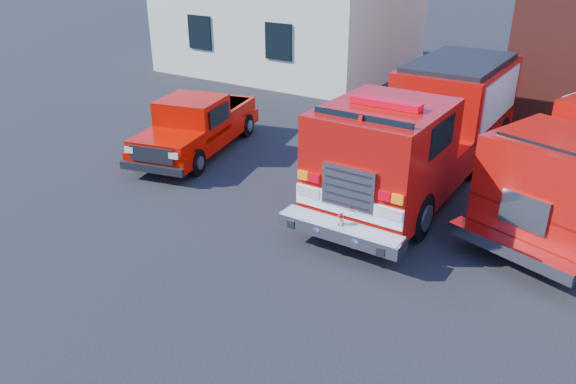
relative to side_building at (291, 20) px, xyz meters
The scene contains 4 objects.
ground 15.96m from the side_building, 55.30° to the right, with size 100.00×100.00×0.00m, color black.
side_building is the anchor object (origin of this frame).
fire_engine 13.67m from the side_building, 42.95° to the right, with size 2.62×8.98×2.76m.
pickup_truck 11.55m from the side_building, 71.08° to the right, with size 2.89×5.30×1.64m.
Camera 1 is at (5.31, -9.44, 5.85)m, focal length 35.00 mm.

